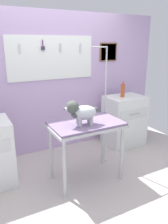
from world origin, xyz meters
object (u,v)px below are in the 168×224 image
at_px(grooming_table, 86,129).
at_px(soda_bottle, 123,90).
at_px(grooming_arm, 105,111).
at_px(dog, 81,112).
at_px(cabinet_right, 124,120).

relative_size(grooming_table, soda_bottle, 3.59).
height_order(grooming_table, soda_bottle, soda_bottle).
height_order(grooming_arm, soda_bottle, grooming_arm).
relative_size(grooming_table, dog, 2.16).
bearing_deg(dog, grooming_arm, 31.57).
distance_m(grooming_arm, cabinet_right, 0.86).
relative_size(dog, cabinet_right, 0.49).
bearing_deg(grooming_table, grooming_arm, 32.70).
relative_size(grooming_table, grooming_arm, 0.54).
bearing_deg(grooming_table, soda_bottle, 31.83).
bearing_deg(grooming_arm, dog, -148.43).
xyz_separation_m(grooming_arm, dog, (-0.59, -0.36, 0.17)).
bearing_deg(soda_bottle, grooming_table, -148.17).
relative_size(grooming_arm, cabinet_right, 1.96).
height_order(cabinet_right, soda_bottle, soda_bottle).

